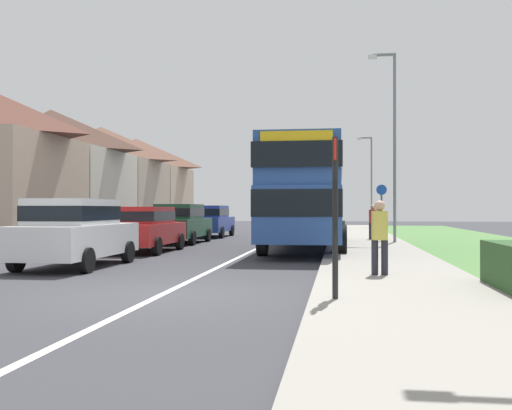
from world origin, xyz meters
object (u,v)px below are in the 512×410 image
(parked_car_white, at_px, (75,230))
(parked_car_red, at_px, (145,227))
(parked_car_dark_green, at_px, (181,222))
(parked_car_blue, at_px, (210,220))
(street_lamp_far, at_px, (370,176))
(bus_stop_sign, at_px, (335,206))
(street_lamp_mid, at_px, (392,136))
(pedestrian_at_stop, at_px, (380,234))
(double_decker_bus, at_px, (307,191))
(pedestrian_walking_away, at_px, (373,220))
(cycle_route_sign, at_px, (382,210))

(parked_car_white, xyz_separation_m, parked_car_red, (0.08, 5.20, -0.08))
(parked_car_red, bearing_deg, parked_car_dark_green, 91.95)
(parked_car_blue, xyz_separation_m, street_lamp_far, (9.04, 14.44, 3.05))
(parked_car_red, relative_size, parked_car_blue, 0.96)
(bus_stop_sign, xyz_separation_m, street_lamp_mid, (2.23, 15.72, 2.98))
(parked_car_blue, bearing_deg, pedestrian_at_stop, -66.98)
(double_decker_bus, height_order, bus_stop_sign, double_decker_bus)
(parked_car_dark_green, xyz_separation_m, bus_stop_sign, (6.71, -15.52, 0.62))
(double_decker_bus, relative_size, pedestrian_at_stop, 6.43)
(parked_car_white, bearing_deg, parked_car_blue, 90.34)
(street_lamp_mid, height_order, street_lamp_far, street_lamp_mid)
(parked_car_red, xyz_separation_m, parked_car_dark_green, (-0.18, 5.22, 0.06))
(parked_car_dark_green, bearing_deg, parked_car_white, -89.44)
(parked_car_blue, relative_size, street_lamp_mid, 0.58)
(pedestrian_at_stop, bearing_deg, parked_car_white, 166.99)
(bus_stop_sign, bearing_deg, street_lamp_mid, 81.93)
(parked_car_red, xyz_separation_m, pedestrian_walking_away, (8.08, 7.52, 0.11))
(parked_car_blue, bearing_deg, parked_car_dark_green, -90.07)
(pedestrian_at_stop, relative_size, street_lamp_far, 0.24)
(street_lamp_mid, relative_size, street_lamp_far, 1.16)
(pedestrian_at_stop, xyz_separation_m, street_lamp_far, (1.44, 32.33, 2.99))
(double_decker_bus, distance_m, parked_car_dark_green, 6.55)
(parked_car_blue, height_order, bus_stop_sign, bus_stop_sign)
(parked_car_blue, height_order, cycle_route_sign, cycle_route_sign)
(parked_car_red, xyz_separation_m, pedestrian_at_stop, (7.43, -6.94, 0.11))
(parked_car_red, height_order, pedestrian_at_stop, pedestrian_at_stop)
(parked_car_blue, xyz_separation_m, cycle_route_sign, (8.55, -4.80, 0.52))
(double_decker_bus, bearing_deg, pedestrian_at_stop, -77.47)
(parked_car_white, height_order, parked_car_red, parked_car_white)
(parked_car_white, relative_size, pedestrian_walking_away, 2.60)
(bus_stop_sign, distance_m, cycle_route_sign, 16.56)
(double_decker_bus, relative_size, parked_car_red, 2.45)
(cycle_route_sign, bearing_deg, street_lamp_far, 88.54)
(street_lamp_mid, bearing_deg, pedestrian_at_stop, -96.17)
(street_lamp_far, bearing_deg, parked_car_blue, -122.06)
(bus_stop_sign, distance_m, street_lamp_mid, 16.15)
(double_decker_bus, distance_m, pedestrian_walking_away, 6.18)
(bus_stop_sign, height_order, street_lamp_far, street_lamp_far)
(pedestrian_walking_away, bearing_deg, street_lamp_far, 87.47)
(double_decker_bus, bearing_deg, cycle_route_sign, 54.24)
(pedestrian_walking_away, bearing_deg, bus_stop_sign, -94.97)
(pedestrian_at_stop, height_order, street_lamp_far, street_lamp_far)
(parked_car_blue, bearing_deg, parked_car_white, -89.66)
(double_decker_bus, height_order, parked_car_red, double_decker_bus)
(cycle_route_sign, distance_m, street_lamp_far, 19.40)
(parked_car_red, xyz_separation_m, street_lamp_mid, (8.77, 5.42, 3.65))
(parked_car_white, xyz_separation_m, cycle_route_sign, (8.46, 11.36, 0.48))
(pedestrian_at_stop, relative_size, bus_stop_sign, 0.64)
(parked_car_red, bearing_deg, pedestrian_walking_away, 42.91)
(pedestrian_at_stop, distance_m, pedestrian_walking_away, 14.47)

